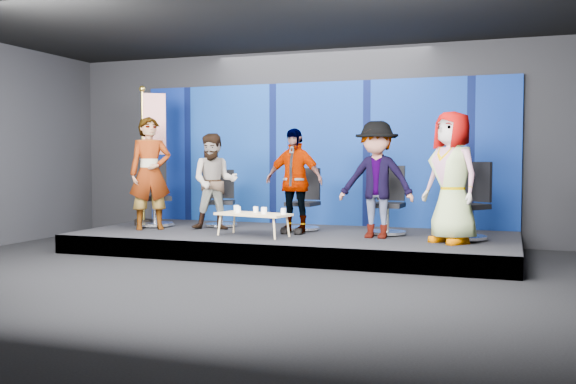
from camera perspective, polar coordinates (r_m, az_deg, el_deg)
name	(u,v)px	position (r m, az deg, el deg)	size (l,w,h in m)	color
ground	(230,278)	(8.21, -5.20, -7.62)	(10.00, 10.00, 0.00)	black
room_walls	(229,85)	(8.12, -5.28, 9.48)	(10.02, 8.02, 3.51)	black
riser	(294,242)	(10.48, 0.50, -4.46)	(7.00, 3.00, 0.30)	black
backdrop	(319,154)	(11.78, 2.78, 3.43)	(7.00, 0.08, 2.60)	#071459
chair_a	(154,205)	(11.68, -11.79, -1.10)	(0.93, 0.93, 1.18)	silver
panelist_a	(150,173)	(11.15, -12.15, 1.63)	(0.70, 0.46, 1.91)	black
chair_b	(222,208)	(11.46, -5.93, -1.41)	(0.72, 0.72, 1.01)	silver
panelist_b	(214,182)	(10.94, -6.55, 0.92)	(0.80, 0.62, 1.64)	black
chair_c	(304,210)	(10.83, 1.41, -1.59)	(0.65, 0.65, 1.05)	silver
panelist_c	(294,181)	(10.32, 0.52, 0.98)	(0.99, 0.41, 1.70)	black
chair_d	(388,212)	(10.33, 8.88, -1.76)	(0.64, 0.64, 1.10)	silver
panelist_d	(376,180)	(9.83, 7.86, 1.09)	(1.15, 0.66, 1.78)	black
chair_e	(469,214)	(9.92, 15.75, -1.91)	(0.92, 0.92, 1.16)	silver
panelist_e	(452,177)	(9.44, 14.37, 1.26)	(0.92, 0.60, 1.88)	black
coffee_table	(253,215)	(9.99, -3.11, -2.05)	(1.25, 0.74, 0.36)	tan
mug_a	(236,208)	(10.28, -4.60, -1.47)	(0.09, 0.09, 0.10)	white
mug_b	(238,210)	(10.07, -4.45, -1.57)	(0.08, 0.08, 0.10)	white
mug_c	(256,209)	(10.11, -2.88, -1.56)	(0.08, 0.08, 0.09)	white
mug_d	(264,211)	(9.79, -2.15, -1.67)	(0.09, 0.09, 0.11)	white
mug_e	(283,211)	(9.74, -0.41, -1.72)	(0.08, 0.08, 0.10)	white
flag_stand	(150,152)	(11.89, -12.16, 3.53)	(0.54, 0.39, 2.52)	black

